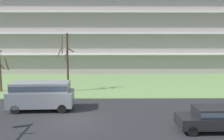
# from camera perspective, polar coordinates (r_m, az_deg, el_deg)

# --- Properties ---
(ground) EXTENTS (160.00, 160.00, 0.00)m
(ground) POSITION_cam_1_polar(r_m,az_deg,el_deg) (17.40, -9.70, -12.12)
(ground) COLOR #232326
(grass_lawn_strip) EXTENTS (80.00, 16.00, 0.08)m
(grass_lawn_strip) POSITION_cam_1_polar(r_m,az_deg,el_deg) (30.84, -5.63, -3.25)
(grass_lawn_strip) COLOR #66844C
(grass_lawn_strip) RESTS_ON ground
(apartment_building) EXTENTS (51.05, 11.62, 16.87)m
(apartment_building) POSITION_cam_1_polar(r_m,az_deg,el_deg) (43.65, -4.24, 11.02)
(apartment_building) COLOR #9E938C
(apartment_building) RESTS_ON ground
(tree_left) EXTENTS (1.70, 1.70, 6.47)m
(tree_left) POSITION_cam_1_polar(r_m,az_deg,el_deg) (25.77, -11.01, 2.20)
(tree_left) COLOR #423023
(tree_left) RESTS_ON ground
(van_gray_near_left) EXTENTS (5.28, 2.21, 2.36)m
(van_gray_near_left) POSITION_cam_1_polar(r_m,az_deg,el_deg) (19.99, -17.02, -5.58)
(van_gray_near_left) COLOR slate
(van_gray_near_left) RESTS_ON ground
(sedan_black_center_right) EXTENTS (4.43, 1.89, 1.57)m
(sedan_black_center_right) POSITION_cam_1_polar(r_m,az_deg,el_deg) (16.38, 23.37, -10.71)
(sedan_black_center_right) COLOR black
(sedan_black_center_right) RESTS_ON ground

